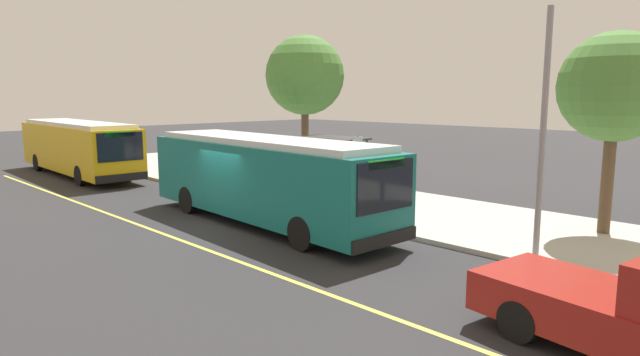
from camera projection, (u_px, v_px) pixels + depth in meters
ground_plane at (227, 224)px, 18.33m from camera, size 120.00×120.00×0.00m
sidewalk_curb at (346, 199)px, 22.47m from camera, size 44.00×6.40×0.15m
lane_stripe_center at (168, 236)px, 16.81m from camera, size 36.00×0.14×0.01m
transit_bus_main at (265, 177)px, 18.19m from camera, size 11.04×3.10×2.95m
transit_bus_second at (78, 146)px, 29.35m from camera, size 11.80×2.98×2.95m
bus_shelter at (332, 153)px, 22.80m from camera, size 2.90×1.60×2.48m
waiting_bench at (336, 184)px, 22.79m from camera, size 1.60×0.48×0.95m
route_sign_post at (357, 164)px, 18.94m from camera, size 0.44×0.08×2.80m
pedestrian_commuter at (363, 186)px, 19.28m from camera, size 0.24×0.40×1.69m
street_tree_near_shelter at (615, 88)px, 15.95m from camera, size 3.28×3.28×6.08m
street_tree_upstreet at (305, 76)px, 25.89m from camera, size 3.80×3.80×7.07m
utility_pole at (543, 134)px, 13.79m from camera, size 0.16×0.16×6.40m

